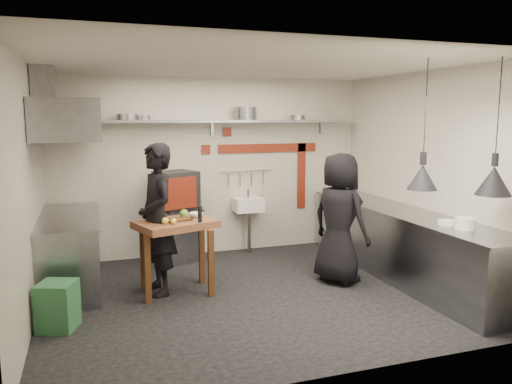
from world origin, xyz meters
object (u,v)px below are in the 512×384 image
object	(u,v)px
combi_oven	(176,191)
chef_right	(339,218)
oven_stand	(178,235)
prep_table	(176,257)
green_bin	(58,306)
chef_left	(157,219)

from	to	relation	value
combi_oven	chef_right	xyz separation A→B (m)	(1.87, -1.66, -0.23)
oven_stand	prep_table	distance (m)	1.45
green_bin	chef_right	size ratio (longest dim) A/B	0.29
combi_oven	chef_left	distance (m)	1.41
oven_stand	prep_table	xyz separation A→B (m)	(-0.26, -1.43, 0.06)
oven_stand	combi_oven	world-z (taller)	combi_oven
oven_stand	prep_table	world-z (taller)	prep_table
chef_left	chef_right	xyz separation A→B (m)	(2.34, -0.34, -0.07)
oven_stand	combi_oven	distance (m)	0.69
combi_oven	green_bin	world-z (taller)	combi_oven
oven_stand	prep_table	bearing A→B (deg)	-121.05
green_bin	prep_table	xyz separation A→B (m)	(1.35, 0.70, 0.21)
combi_oven	chef_right	size ratio (longest dim) A/B	0.34
prep_table	chef_right	bearing A→B (deg)	-25.55
green_bin	chef_left	world-z (taller)	chef_left
green_bin	chef_right	xyz separation A→B (m)	(3.48, 0.43, 0.61)
oven_stand	chef_right	world-z (taller)	chef_right
oven_stand	combi_oven	xyz separation A→B (m)	(-0.01, -0.03, 0.69)
combi_oven	chef_left	world-z (taller)	chef_left
green_bin	prep_table	size ratio (longest dim) A/B	0.54
chef_right	prep_table	bearing A→B (deg)	58.93
prep_table	chef_left	world-z (taller)	chef_left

